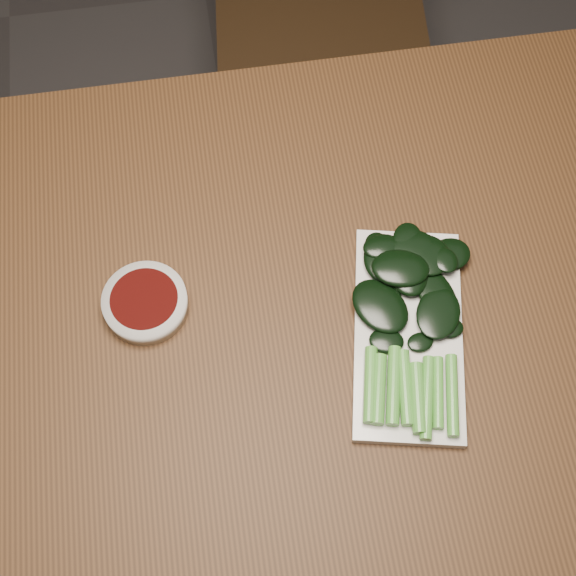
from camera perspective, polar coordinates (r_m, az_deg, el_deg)
The scene contains 5 objects.
ground at distance 1.76m, azimuth -1.20°, elevation -11.36°, with size 6.00×6.00×0.00m, color #2F2D2D.
table at distance 1.12m, azimuth -1.86°, elevation -2.87°, with size 1.40×0.80×0.75m.
sauce_bowl at distance 1.06m, azimuth -10.11°, elevation -1.04°, with size 0.11×0.11×0.03m.
serving_plate at distance 1.04m, azimuth 8.52°, elevation -3.19°, with size 0.19×0.31×0.01m.
gai_lan at distance 1.04m, azimuth 8.51°, elevation -1.02°, with size 0.19×0.30×0.02m.
Camera 1 is at (-0.03, -0.43, 1.71)m, focal length 50.00 mm.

